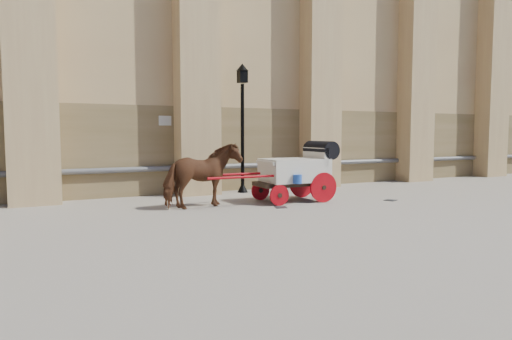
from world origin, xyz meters
TOP-DOWN VIEW (x-y plane):
  - ground at (0.00, 0.00)m, footprint 90.00×90.00m
  - horse at (-1.84, 0.83)m, footprint 2.29×1.34m
  - carriage at (1.27, 0.78)m, footprint 4.23×1.51m
  - street_lamp at (0.59, 3.39)m, footprint 0.42×0.42m
  - drain_grate_near at (0.13, -0.11)m, footprint 0.40×0.40m
  - drain_grate_far at (3.85, -0.47)m, footprint 0.42×0.42m

SIDE VIEW (x-z plane):
  - ground at x=0.00m, z-range 0.00..0.00m
  - drain_grate_near at x=0.13m, z-range 0.00..0.01m
  - drain_grate_far at x=3.85m, z-range 0.00..0.01m
  - horse at x=-1.84m, z-range 0.00..1.81m
  - carriage at x=1.27m, z-range 0.07..1.91m
  - street_lamp at x=0.59m, z-range 0.16..4.64m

